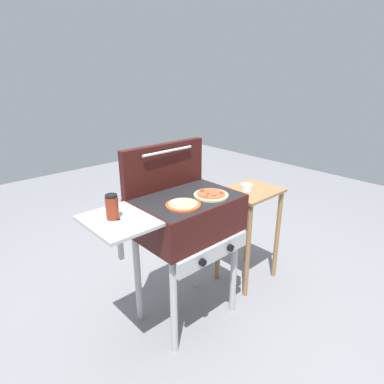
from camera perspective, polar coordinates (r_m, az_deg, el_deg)
The scene contains 8 objects.
ground_plane at distance 2.50m, azimuth -0.90°, elevation -20.42°, with size 8.00×8.00×0.00m, color gray.
grill at distance 2.07m, azimuth -1.23°, elevation -4.69°, with size 0.96×0.53×0.90m.
grill_lid_open at distance 2.14m, azimuth -4.89°, elevation 4.48°, with size 0.63×0.08×0.30m.
pizza_cheese at distance 1.89m, azimuth -1.58°, elevation -2.25°, with size 0.20×0.20×0.03m.
pizza_pepperoni at distance 2.04m, azimuth 3.30°, elevation -0.48°, with size 0.22×0.22×0.04m.
sauce_jar at distance 1.76m, azimuth -13.78°, elevation -2.54°, with size 0.07×0.07×0.14m.
prep_table at distance 2.61m, azimuth 9.95°, elevation -4.30°, with size 0.44×0.36×0.78m.
topping_bowl_near at distance 2.51m, azimuth 9.52°, elevation 0.81°, with size 0.09×0.09×0.04m.
Camera 1 is at (-1.25, -1.42, 1.64)m, focal length 30.55 mm.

